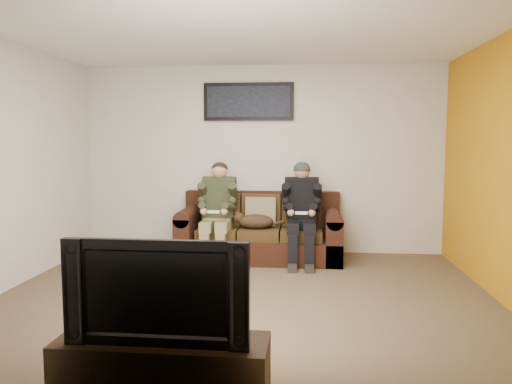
# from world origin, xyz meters

# --- Properties ---
(floor) EXTENTS (5.00, 5.00, 0.00)m
(floor) POSITION_xyz_m (0.00, 0.00, 0.00)
(floor) COLOR brown
(floor) RESTS_ON ground
(ceiling) EXTENTS (5.00, 5.00, 0.00)m
(ceiling) POSITION_xyz_m (0.00, 0.00, 2.60)
(ceiling) COLOR silver
(ceiling) RESTS_ON ground
(wall_back) EXTENTS (5.00, 0.00, 5.00)m
(wall_back) POSITION_xyz_m (0.00, 2.25, 1.30)
(wall_back) COLOR beige
(wall_back) RESTS_ON ground
(wall_front) EXTENTS (5.00, 0.00, 5.00)m
(wall_front) POSITION_xyz_m (0.00, -2.25, 1.30)
(wall_front) COLOR beige
(wall_front) RESTS_ON ground
(sofa) EXTENTS (2.12, 0.91, 0.87)m
(sofa) POSITION_xyz_m (0.02, 1.83, 0.33)
(sofa) COLOR black
(sofa) RESTS_ON ground
(throw_pillow) EXTENTS (0.40, 0.19, 0.40)m
(throw_pillow) POSITION_xyz_m (0.02, 1.87, 0.62)
(throw_pillow) COLOR #7D6F52
(throw_pillow) RESTS_ON sofa
(throw_blanket) EXTENTS (0.43, 0.21, 0.08)m
(throw_blanket) POSITION_xyz_m (-0.63, 2.09, 0.87)
(throw_blanket) COLOR tan
(throw_blanket) RESTS_ON sofa
(person_left) EXTENTS (0.51, 0.87, 1.28)m
(person_left) POSITION_xyz_m (-0.53, 1.65, 0.72)
(person_left) COLOR #857B53
(person_left) RESTS_ON sofa
(person_right) EXTENTS (0.51, 0.86, 1.29)m
(person_right) POSITION_xyz_m (0.56, 1.65, 0.72)
(person_right) COLOR black
(person_right) RESTS_ON sofa
(cat) EXTENTS (0.66, 0.26, 0.24)m
(cat) POSITION_xyz_m (-0.05, 1.65, 0.52)
(cat) COLOR #482F1C
(cat) RESTS_ON sofa
(framed_poster) EXTENTS (1.25, 0.05, 0.52)m
(framed_poster) POSITION_xyz_m (-0.18, 2.22, 2.10)
(framed_poster) COLOR black
(framed_poster) RESTS_ON wall_back
(tv_stand) EXTENTS (1.26, 0.42, 0.40)m
(tv_stand) POSITION_xyz_m (-0.24, -1.95, 0.20)
(tv_stand) COLOR black
(tv_stand) RESTS_ON ground
(television) EXTENTS (1.07, 0.16, 0.62)m
(television) POSITION_xyz_m (-0.24, -1.95, 0.70)
(television) COLOR black
(television) RESTS_ON tv_stand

